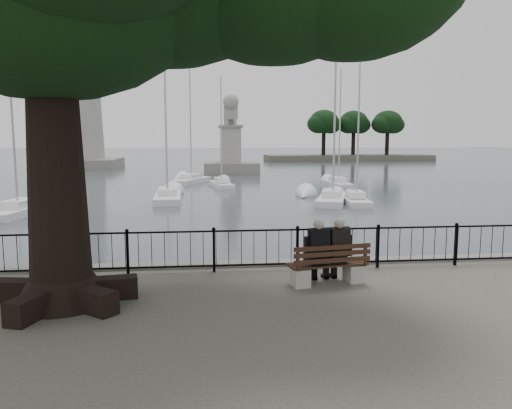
{
  "coord_description": "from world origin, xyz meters",
  "views": [
    {
      "loc": [
        -1.22,
        -9.06,
        3.16
      ],
      "look_at": [
        0.0,
        2.5,
        1.6
      ],
      "focal_mm": 35.0,
      "sensor_mm": 36.0,
      "label": 1
    }
  ],
  "objects": [
    {
      "name": "railing",
      "position": [
        0.0,
        2.5,
        0.56
      ],
      "size": [
        22.06,
        0.06,
        1.0
      ],
      "color": "black",
      "rests_on": "ground"
    },
    {
      "name": "sailboat_d",
      "position": [
        8.37,
        21.61,
        -0.7
      ],
      "size": [
        1.97,
        5.02,
        9.52
      ],
      "color": "white",
      "rests_on": "ground"
    },
    {
      "name": "sailboat_c",
      "position": [
        6.98,
        22.1,
        -0.67
      ],
      "size": [
        3.4,
        6.05,
        11.74
      ],
      "color": "white",
      "rests_on": "ground"
    },
    {
      "name": "sailboat_b",
      "position": [
        -3.6,
        24.34,
        -0.66
      ],
      "size": [
        1.88,
        6.04,
        12.2
      ],
      "color": "white",
      "rests_on": "ground"
    },
    {
      "name": "sailboat_g",
      "position": [
        10.33,
        32.94,
        -0.69
      ],
      "size": [
        1.57,
        5.14,
        10.1
      ],
      "color": "white",
      "rests_on": "ground"
    },
    {
      "name": "lighthouse",
      "position": [
        -18.0,
        62.0,
        12.17
      ],
      "size": [
        10.22,
        10.22,
        31.21
      ],
      "color": "slate",
      "rests_on": "ground"
    },
    {
      "name": "sailboat_f",
      "position": [
        0.3,
        33.43,
        -0.7
      ],
      "size": [
        2.1,
        5.01,
        9.39
      ],
      "color": "white",
      "rests_on": "ground"
    },
    {
      "name": "lion_monument",
      "position": [
        2.0,
        49.93,
        1.35
      ],
      "size": [
        6.34,
        6.34,
        9.26
      ],
      "color": "slate",
      "rests_on": "ground"
    },
    {
      "name": "far_shore",
      "position": [
        25.54,
        79.46,
        3.0
      ],
      "size": [
        30.0,
        8.6,
        9.18
      ],
      "color": "#49453D",
      "rests_on": "ground"
    },
    {
      "name": "person_right",
      "position": [
        1.65,
        1.36,
        0.67
      ],
      "size": [
        0.48,
        0.77,
        1.46
      ],
      "color": "black",
      "rests_on": "ground"
    },
    {
      "name": "sailboat_a",
      "position": [
        -11.2,
        19.04,
        -0.7
      ],
      "size": [
        2.39,
        5.77,
        9.94
      ],
      "color": "white",
      "rests_on": "ground"
    },
    {
      "name": "harbor",
      "position": [
        0.0,
        3.0,
        -0.5
      ],
      "size": [
        260.0,
        260.0,
        1.2
      ],
      "color": "slate",
      "rests_on": "ground"
    },
    {
      "name": "bench",
      "position": [
        1.44,
        1.22,
        0.32
      ],
      "size": [
        1.81,
        0.81,
        0.92
      ],
      "color": "gray",
      "rests_on": "ground"
    },
    {
      "name": "person_left",
      "position": [
        1.18,
        1.28,
        0.67
      ],
      "size": [
        0.48,
        0.77,
        1.46
      ],
      "color": "black",
      "rests_on": "ground"
    },
    {
      "name": "sailboat_h",
      "position": [
        -2.34,
        37.65,
        -0.64
      ],
      "size": [
        3.71,
        5.76,
        12.45
      ],
      "color": "white",
      "rests_on": "ground"
    }
  ]
}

